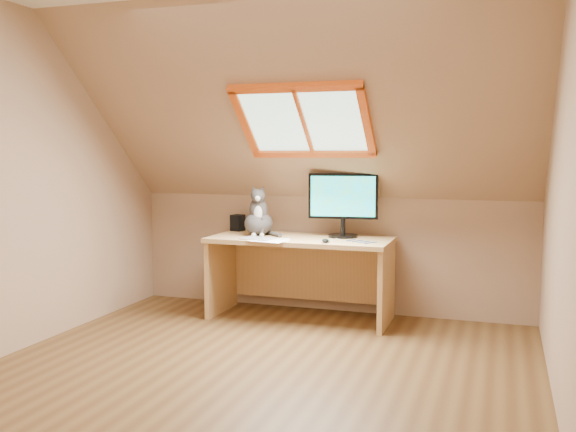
% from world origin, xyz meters
% --- Properties ---
extents(ground, '(3.50, 3.50, 0.00)m').
position_xyz_m(ground, '(0.00, 0.00, 0.00)').
color(ground, brown).
rests_on(ground, ground).
extents(room_shell, '(3.52, 3.52, 2.41)m').
position_xyz_m(room_shell, '(0.00, -0.09, 1.43)').
color(room_shell, '#A28161').
rests_on(room_shell, ground).
extents(desk, '(1.50, 0.66, 0.68)m').
position_xyz_m(desk, '(-0.13, 1.45, 0.47)').
color(desk, tan).
rests_on(desk, ground).
extents(monitor, '(0.57, 0.24, 0.53)m').
position_xyz_m(monitor, '(0.20, 1.50, 0.99)').
color(monitor, black).
rests_on(monitor, desk).
extents(cat, '(0.31, 0.34, 0.43)m').
position_xyz_m(cat, '(-0.51, 1.40, 0.84)').
color(cat, '#47423F').
rests_on(cat, desk).
extents(desk_speaker, '(0.12, 0.12, 0.14)m').
position_xyz_m(desk_speaker, '(-0.80, 1.63, 0.76)').
color(desk_speaker, black).
rests_on(desk_speaker, desk).
extents(graphics_tablet, '(0.29, 0.23, 0.01)m').
position_xyz_m(graphics_tablet, '(-0.43, 1.16, 0.69)').
color(graphics_tablet, '#B2B2B7').
rests_on(graphics_tablet, desk).
extents(mouse, '(0.08, 0.11, 0.03)m').
position_xyz_m(mouse, '(0.14, 1.15, 0.70)').
color(mouse, black).
rests_on(mouse, desk).
extents(papers, '(0.33, 0.27, 0.00)m').
position_xyz_m(papers, '(-0.25, 1.12, 0.69)').
color(papers, white).
rests_on(papers, desk).
extents(cables, '(0.51, 0.26, 0.01)m').
position_xyz_m(cables, '(0.30, 1.26, 0.69)').
color(cables, silver).
rests_on(cables, desk).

